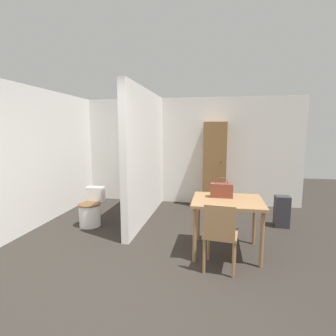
# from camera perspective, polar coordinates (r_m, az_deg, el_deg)

# --- Properties ---
(ground_plane) EXTENTS (16.00, 16.00, 0.00)m
(ground_plane) POSITION_cam_1_polar(r_m,az_deg,el_deg) (2.94, -9.92, -28.14)
(ground_plane) COLOR #2D2823
(wall_back) EXTENTS (5.58, 0.12, 2.50)m
(wall_back) POSITION_cam_1_polar(r_m,az_deg,el_deg) (6.33, 2.65, 3.72)
(wall_back) COLOR white
(wall_back) RESTS_ON ground_plane
(wall_left) EXTENTS (0.12, 4.98, 2.50)m
(wall_left) POSITION_cam_1_polar(r_m,az_deg,el_deg) (5.31, -26.78, 2.02)
(wall_left) COLOR white
(wall_left) RESTS_ON ground_plane
(partition_wall) EXTENTS (0.12, 2.55, 2.50)m
(partition_wall) POSITION_cam_1_polar(r_m,az_deg,el_deg) (5.12, -4.82, 2.67)
(partition_wall) COLOR white
(partition_wall) RESTS_ON ground_plane
(dining_table) EXTENTS (0.97, 0.83, 0.78)m
(dining_table) POSITION_cam_1_polar(r_m,az_deg,el_deg) (3.81, 12.78, -8.07)
(dining_table) COLOR #997047
(dining_table) RESTS_ON ground_plane
(wooden_chair) EXTENTS (0.45, 0.45, 0.87)m
(wooden_chair) POSITION_cam_1_polar(r_m,az_deg,el_deg) (3.36, 11.28, -13.76)
(wooden_chair) COLOR #997047
(wooden_chair) RESTS_ON ground_plane
(toilet) EXTENTS (0.40, 0.55, 0.67)m
(toilet) POSITION_cam_1_polar(r_m,az_deg,el_deg) (5.10, -16.40, -8.81)
(toilet) COLOR white
(toilet) RESTS_ON ground_plane
(handbag) EXTENTS (0.32, 0.13, 0.29)m
(handbag) POSITION_cam_1_polar(r_m,az_deg,el_deg) (3.87, 11.59, -4.74)
(handbag) COLOR brown
(handbag) RESTS_ON dining_table
(wooden_cabinet) EXTENTS (0.51, 0.44, 1.93)m
(wooden_cabinet) POSITION_cam_1_polar(r_m,az_deg,el_deg) (6.01, 10.09, 0.62)
(wooden_cabinet) COLOR brown
(wooden_cabinet) RESTS_ON ground_plane
(space_heater) EXTENTS (0.25, 0.22, 0.57)m
(space_heater) POSITION_cam_1_polar(r_m,az_deg,el_deg) (5.23, 23.53, -8.67)
(space_heater) COLOR #2D2D33
(space_heater) RESTS_ON ground_plane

